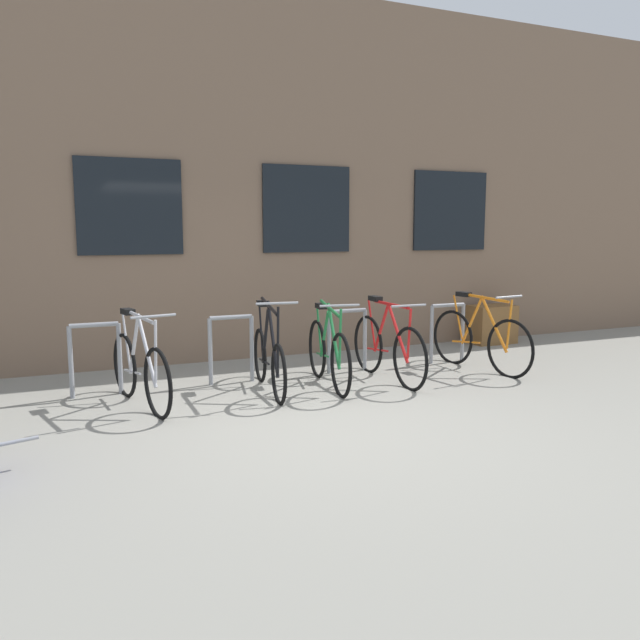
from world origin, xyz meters
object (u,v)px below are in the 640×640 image
object	(u,v)px
bicycle_red	(388,347)
planter_box	(492,324)
bicycle_orange	(480,339)
bicycle_silver	(140,369)
bicycle_black	(269,358)
bicycle_green	(328,353)

from	to	relation	value
bicycle_red	planter_box	xyz separation A→B (m)	(2.74, 1.54, -0.09)
bicycle_orange	bicycle_silver	bearing A→B (deg)	-179.65
bicycle_orange	planter_box	distance (m)	2.05
bicycle_silver	bicycle_black	size ratio (longest dim) A/B	0.99
bicycle_red	bicycle_green	size ratio (longest dim) A/B	1.03
bicycle_red	bicycle_silver	xyz separation A→B (m)	(-2.87, -0.00, -0.01)
bicycle_green	bicycle_orange	bearing A→B (deg)	0.04
bicycle_orange	bicycle_green	bearing A→B (deg)	-179.96
bicycle_red	bicycle_silver	distance (m)	2.87
bicycle_silver	planter_box	bearing A→B (deg)	15.32
planter_box	bicycle_red	bearing A→B (deg)	-150.73
bicycle_red	bicycle_orange	bearing A→B (deg)	1.06
bicycle_red	planter_box	distance (m)	3.14
bicycle_orange	planter_box	size ratio (longest dim) A/B	2.45
bicycle_silver	bicycle_green	size ratio (longest dim) A/B	0.98
bicycle_red	planter_box	world-z (taller)	bicycle_red
bicycle_green	planter_box	world-z (taller)	bicycle_green
planter_box	bicycle_silver	bearing A→B (deg)	-164.68
bicycle_red	bicycle_green	world-z (taller)	bicycle_green
bicycle_red	planter_box	size ratio (longest dim) A/B	2.50
bicycle_black	bicycle_green	world-z (taller)	bicycle_black
bicycle_green	bicycle_red	bearing A→B (deg)	-1.76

